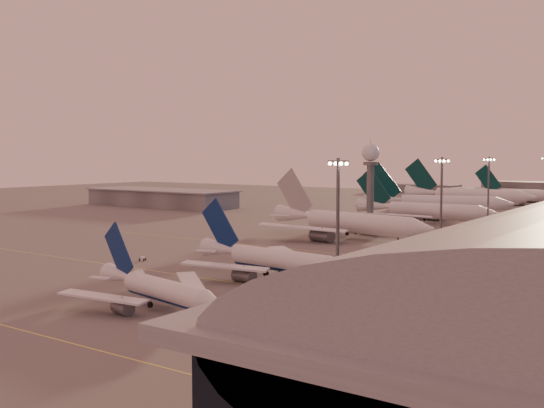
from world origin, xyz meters
The scene contains 23 objects.
ground centered at (0.00, 0.00, 0.00)m, with size 700.00×700.00×0.00m, color #595656.
taxiway_markings centered at (30.00, 56.00, 0.01)m, with size 180.00×185.25×0.02m.
hangar centered at (-120.00, 140.00, 4.32)m, with size 82.00×27.00×8.50m.
radar_tower centered at (5.00, 120.00, 20.95)m, with size 6.40×6.40×31.10m.
mast_a centered at (58.00, 0.00, 13.74)m, with size 3.60×0.56×25.00m.
mast_b centered at (55.00, 55.00, 13.74)m, with size 3.60×0.56×25.00m.
mast_c centered at (50.00, 110.00, 13.74)m, with size 3.60×0.56×25.00m.
distant_horizon centered at (2.62, 325.14, 3.89)m, with size 165.00×37.50×9.00m.
narrowbody_near centered at (31.77, -13.89, 2.71)m, with size 33.88×26.77×13.38m.
narrowbody_mid centered at (31.53, 19.08, 3.20)m, with size 40.43×32.13×15.81m.
widebody_white centered at (16.01, 83.13, 3.69)m, with size 60.00×47.65×21.29m.
greentail_a centered at (18.47, 138.41, 3.57)m, with size 55.61×44.95×20.21m.
greentail_b centered at (11.53, 171.07, 3.99)m, with size 60.68×48.33×22.61m.
greentail_c centered at (8.00, 222.82, 4.23)m, with size 65.96×53.25×23.95m.
greentail_d centered at (28.06, 256.70, 3.64)m, with size 56.50×45.33×20.60m.
gsv_catering_a centered at (50.32, -19.61, 2.16)m, with size 5.59×3.23×4.32m.
gsv_tug_mid centered at (-5.51, 18.09, 0.45)m, with size 2.98×3.57×0.88m.
gsv_truck_b centered at (54.72, 31.49, 1.02)m, with size 5.19×2.61×2.00m.
gsv_truck_c centered at (-10.87, 51.56, 0.98)m, with size 4.37×4.72×1.92m.
gsv_catering_b centered at (61.16, 68.81, 2.18)m, with size 5.79×3.85×4.37m.
gsv_tug_far centered at (17.30, 99.47, 0.53)m, with size 3.55×4.17×1.02m.
gsv_truck_d centered at (-29.33, 123.06, 1.07)m, with size 3.58×5.53×2.10m.
gsv_tug_hangar centered at (38.23, 145.40, 0.50)m, with size 3.43×2.12×0.96m.
Camera 1 is at (106.96, -88.70, 25.40)m, focal length 42.00 mm.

